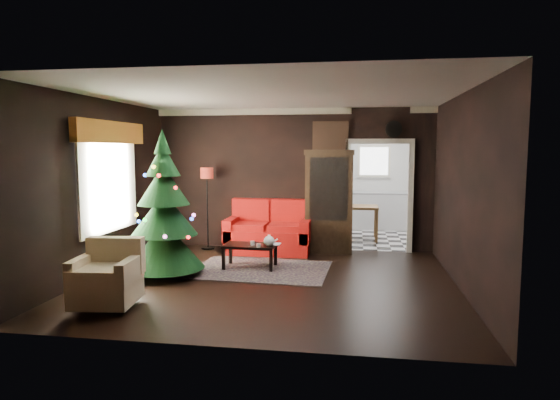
% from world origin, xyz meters
% --- Properties ---
extents(floor, '(5.50, 5.50, 0.00)m').
position_xyz_m(floor, '(0.00, 0.00, 0.00)').
color(floor, black).
rests_on(floor, ground).
extents(ceiling, '(5.50, 5.50, 0.00)m').
position_xyz_m(ceiling, '(0.00, 0.00, 2.80)').
color(ceiling, white).
rests_on(ceiling, ground).
extents(wall_back, '(5.50, 0.00, 5.50)m').
position_xyz_m(wall_back, '(0.00, 2.50, 1.40)').
color(wall_back, black).
rests_on(wall_back, ground).
extents(wall_front, '(5.50, 0.00, 5.50)m').
position_xyz_m(wall_front, '(0.00, -2.50, 1.40)').
color(wall_front, black).
rests_on(wall_front, ground).
extents(wall_left, '(0.00, 5.50, 5.50)m').
position_xyz_m(wall_left, '(-2.75, 0.00, 1.40)').
color(wall_left, black).
rests_on(wall_left, ground).
extents(wall_right, '(0.00, 5.50, 5.50)m').
position_xyz_m(wall_right, '(2.75, 0.00, 1.40)').
color(wall_right, black).
rests_on(wall_right, ground).
extents(doorway, '(1.10, 0.10, 2.10)m').
position_xyz_m(doorway, '(1.70, 2.50, 1.05)').
color(doorway, silver).
rests_on(doorway, ground).
extents(left_window, '(0.05, 1.60, 1.40)m').
position_xyz_m(left_window, '(-2.71, 0.20, 1.45)').
color(left_window, white).
rests_on(left_window, wall_left).
extents(valance, '(0.12, 2.10, 0.35)m').
position_xyz_m(valance, '(-2.63, 0.20, 2.27)').
color(valance, '#96531B').
rests_on(valance, wall_left).
extents(kitchen_floor, '(3.00, 3.00, 0.00)m').
position_xyz_m(kitchen_floor, '(1.70, 4.00, 0.00)').
color(kitchen_floor, white).
rests_on(kitchen_floor, ground).
extents(kitchen_window, '(0.70, 0.06, 0.70)m').
position_xyz_m(kitchen_window, '(1.70, 5.45, 1.70)').
color(kitchen_window, white).
rests_on(kitchen_window, ground).
extents(rug, '(2.29, 1.72, 0.01)m').
position_xyz_m(rug, '(-0.28, 0.65, 0.01)').
color(rug, '#42293D').
rests_on(rug, ground).
extents(loveseat, '(1.70, 0.90, 1.00)m').
position_xyz_m(loveseat, '(-0.40, 2.05, 0.50)').
color(loveseat, maroon).
rests_on(loveseat, ground).
extents(curio_cabinet, '(0.90, 0.45, 1.90)m').
position_xyz_m(curio_cabinet, '(0.75, 2.27, 0.95)').
color(curio_cabinet, black).
rests_on(curio_cabinet, ground).
extents(floor_lamp, '(0.29, 0.29, 1.62)m').
position_xyz_m(floor_lamp, '(-1.65, 2.10, 0.83)').
color(floor_lamp, black).
rests_on(floor_lamp, ground).
extents(christmas_tree, '(1.46, 1.46, 2.36)m').
position_xyz_m(christmas_tree, '(-1.72, 0.08, 1.05)').
color(christmas_tree, black).
rests_on(christmas_tree, ground).
extents(armchair, '(0.85, 0.85, 0.79)m').
position_xyz_m(armchair, '(-1.84, -1.54, 0.46)').
color(armchair, tan).
rests_on(armchair, ground).
extents(coffee_table, '(0.88, 0.53, 0.39)m').
position_xyz_m(coffee_table, '(-0.49, 0.77, 0.21)').
color(coffee_table, '#372616').
rests_on(coffee_table, rug).
extents(teapot, '(0.26, 0.26, 0.19)m').
position_xyz_m(teapot, '(-0.14, 0.65, 0.50)').
color(teapot, white).
rests_on(teapot, coffee_table).
extents(cup_a, '(0.10, 0.10, 0.06)m').
position_xyz_m(cup_a, '(-0.44, 0.73, 0.44)').
color(cup_a, silver).
rests_on(cup_a, coffee_table).
extents(cup_b, '(0.07, 0.07, 0.06)m').
position_xyz_m(cup_b, '(-0.30, 0.56, 0.43)').
color(cup_b, silver).
rests_on(cup_b, coffee_table).
extents(book, '(0.16, 0.02, 0.22)m').
position_xyz_m(book, '(-0.14, 0.80, 0.51)').
color(book, gray).
rests_on(book, coffee_table).
extents(wall_clock, '(0.32, 0.32, 0.06)m').
position_xyz_m(wall_clock, '(1.95, 2.45, 2.38)').
color(wall_clock, white).
rests_on(wall_clock, wall_back).
extents(painting, '(0.62, 0.05, 0.52)m').
position_xyz_m(painting, '(0.75, 2.46, 2.25)').
color(painting, tan).
rests_on(painting, wall_back).
extents(kitchen_counter, '(1.80, 0.60, 0.90)m').
position_xyz_m(kitchen_counter, '(1.70, 5.20, 0.45)').
color(kitchen_counter, silver).
rests_on(kitchen_counter, ground).
extents(kitchen_table, '(0.70, 0.70, 0.75)m').
position_xyz_m(kitchen_table, '(1.40, 3.70, 0.38)').
color(kitchen_table, brown).
rests_on(kitchen_table, ground).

